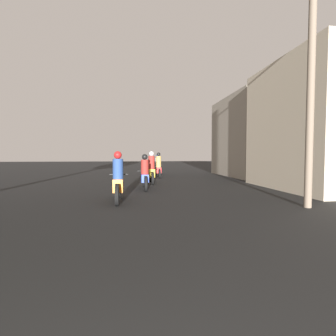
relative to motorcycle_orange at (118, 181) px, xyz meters
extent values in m
cylinder|color=black|center=(0.00, 0.71, -0.32)|extent=(0.10, 0.63, 0.63)
cylinder|color=black|center=(0.00, -0.67, -0.32)|extent=(0.10, 0.63, 0.63)
cube|color=orange|center=(0.00, 0.02, -0.12)|extent=(0.30, 0.75, 0.40)
cylinder|color=black|center=(0.00, 0.47, 0.18)|extent=(0.60, 0.04, 0.04)
cylinder|color=navy|center=(0.00, -0.05, 0.39)|extent=(0.32, 0.32, 0.62)
sphere|color=#A51919|center=(0.00, -0.05, 0.82)|extent=(0.24, 0.24, 0.24)
cylinder|color=black|center=(0.97, 3.59, -0.33)|extent=(0.10, 0.62, 0.62)
cylinder|color=black|center=(0.97, 2.12, -0.33)|extent=(0.10, 0.62, 0.62)
cube|color=#1E389E|center=(0.97, 2.85, -0.16)|extent=(0.30, 0.81, 0.33)
cylinder|color=black|center=(0.97, 3.33, 0.11)|extent=(0.60, 0.04, 0.04)
cylinder|color=maroon|center=(0.97, 2.77, 0.31)|extent=(0.32, 0.32, 0.61)
sphere|color=black|center=(0.97, 2.77, 0.74)|extent=(0.24, 0.24, 0.24)
cylinder|color=black|center=(1.43, 5.84, -0.32)|extent=(0.10, 0.64, 0.64)
cylinder|color=black|center=(1.43, 4.42, -0.32)|extent=(0.10, 0.64, 0.64)
cube|color=gold|center=(1.43, 5.13, -0.11)|extent=(0.30, 0.81, 0.41)
cylinder|color=black|center=(1.43, 5.59, 0.20)|extent=(0.60, 0.04, 0.04)
cylinder|color=maroon|center=(1.43, 5.05, 0.43)|extent=(0.32, 0.32, 0.67)
sphere|color=silver|center=(1.43, 5.05, 0.88)|extent=(0.24, 0.24, 0.24)
cylinder|color=black|center=(2.15, 9.17, -0.34)|extent=(0.10, 0.58, 0.58)
cylinder|color=black|center=(2.15, 7.88, -0.34)|extent=(0.10, 0.58, 0.58)
cube|color=red|center=(2.15, 8.53, -0.16)|extent=(0.30, 0.78, 0.37)
cylinder|color=black|center=(2.15, 8.95, 0.13)|extent=(0.60, 0.04, 0.04)
cylinder|color=#B28E47|center=(2.15, 8.45, 0.39)|extent=(0.32, 0.32, 0.71)
sphere|color=black|center=(2.15, 8.45, 0.86)|extent=(0.24, 0.24, 0.24)
cylinder|color=black|center=(2.36, 11.83, -0.30)|extent=(0.10, 0.66, 0.66)
cylinder|color=black|center=(2.36, 10.56, -0.30)|extent=(0.10, 0.66, 0.66)
cube|color=black|center=(2.36, 11.19, -0.14)|extent=(0.30, 0.85, 0.33)
cylinder|color=black|center=(2.36, 11.61, 0.13)|extent=(0.60, 0.04, 0.04)
cylinder|color=silver|center=(2.36, 11.11, 0.31)|extent=(0.32, 0.32, 0.56)
sphere|color=navy|center=(2.36, 11.11, 0.70)|extent=(0.24, 0.24, 0.24)
cube|color=beige|center=(8.62, 1.92, 2.05)|extent=(4.50, 5.64, 5.37)
cube|color=gray|center=(9.35, 8.96, 2.06)|extent=(5.06, 6.36, 5.38)
cylinder|color=#6B5B4C|center=(5.24, -1.70, 2.48)|extent=(0.20, 0.20, 6.23)
camera|label=1|loc=(0.41, -8.27, 0.82)|focal=28.00mm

